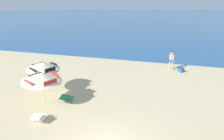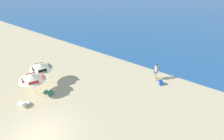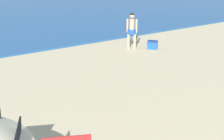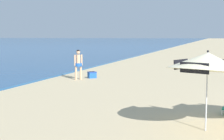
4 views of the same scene
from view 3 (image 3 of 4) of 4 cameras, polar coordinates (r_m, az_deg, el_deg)
person_standing_near_shore at (r=15.95m, az=3.49°, el=7.25°), size 0.44×0.44×1.78m
cooler_box at (r=16.29m, az=7.07°, el=4.39°), size 0.60×0.60×0.43m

